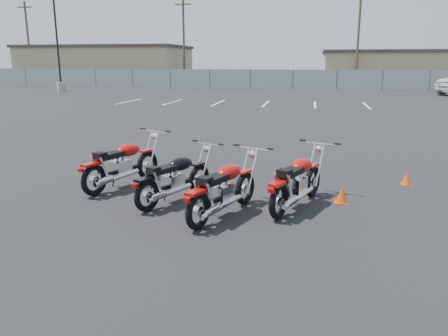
% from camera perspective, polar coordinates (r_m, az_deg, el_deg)
% --- Properties ---
extents(ground, '(120.00, 120.00, 0.00)m').
position_cam_1_polar(ground, '(7.79, -2.31, -5.62)').
color(ground, black).
rests_on(ground, ground).
extents(motorcycle_front_red, '(1.25, 2.19, 1.09)m').
position_cam_1_polar(motorcycle_front_red, '(9.36, -13.16, 0.53)').
color(motorcycle_front_red, black).
rests_on(motorcycle_front_red, ground).
extents(motorcycle_second_black, '(1.28, 1.99, 1.01)m').
position_cam_1_polar(motorcycle_second_black, '(8.20, -6.45, -1.34)').
color(motorcycle_second_black, black).
rests_on(motorcycle_second_black, ground).
extents(motorcycle_third_red, '(1.23, 2.13, 1.06)m').
position_cam_1_polar(motorcycle_third_red, '(7.96, 9.58, -1.73)').
color(motorcycle_third_red, black).
rests_on(motorcycle_third_red, ground).
extents(motorcycle_rear_red, '(1.20, 2.12, 1.06)m').
position_cam_1_polar(motorcycle_rear_red, '(7.39, -0.05, -2.77)').
color(motorcycle_rear_red, black).
rests_on(motorcycle_rear_red, ground).
extents(training_cone_near, '(0.23, 0.23, 0.27)m').
position_cam_1_polar(training_cone_near, '(10.16, 22.77, -1.26)').
color(training_cone_near, '#E4400C').
rests_on(training_cone_near, ground).
extents(training_cone_far, '(0.25, 0.25, 0.30)m').
position_cam_1_polar(training_cone_far, '(8.47, 15.13, -3.41)').
color(training_cone_far, '#E4400C').
rests_on(training_cone_far, ground).
extents(light_pole_west, '(0.80, 0.70, 11.61)m').
position_cam_1_polar(light_pole_west, '(40.57, -20.83, 13.72)').
color(light_pole_west, '#98948F').
rests_on(light_pole_west, ground).
extents(chainlink_fence, '(80.06, 0.06, 1.80)m').
position_cam_1_polar(chainlink_fence, '(42.21, 8.99, 11.37)').
color(chainlink_fence, gray).
rests_on(chainlink_fence, ground).
extents(tan_building_west, '(18.40, 10.40, 4.30)m').
position_cam_1_polar(tan_building_west, '(54.57, -15.00, 12.92)').
color(tan_building_west, tan).
rests_on(tan_building_west, ground).
extents(tan_building_east, '(14.40, 9.40, 3.70)m').
position_cam_1_polar(tan_building_east, '(51.81, 20.84, 12.14)').
color(tan_building_east, tan).
rests_on(tan_building_east, ground).
extents(utility_pole_a, '(1.80, 0.24, 9.00)m').
position_cam_1_polar(utility_pole_a, '(56.03, -24.18, 14.81)').
color(utility_pole_a, '#483721').
rests_on(utility_pole_a, ground).
extents(utility_pole_b, '(1.80, 0.24, 9.00)m').
position_cam_1_polar(utility_pole_b, '(49.14, -5.28, 16.22)').
color(utility_pole_b, '#483721').
rests_on(utility_pole_b, ground).
extents(utility_pole_c, '(1.80, 0.24, 9.00)m').
position_cam_1_polar(utility_pole_c, '(46.38, 17.11, 15.83)').
color(utility_pole_c, '#483721').
rests_on(utility_pole_c, ground).
extents(parking_line_stripes, '(15.12, 4.00, 0.01)m').
position_cam_1_polar(parking_line_stripes, '(27.59, 2.33, 8.43)').
color(parking_line_stripes, silver).
rests_on(parking_line_stripes, ground).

